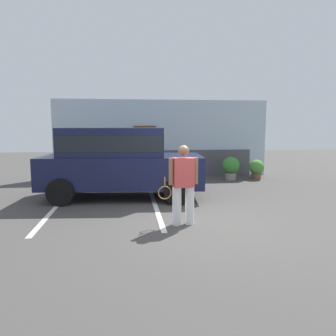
{
  "coord_description": "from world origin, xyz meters",
  "views": [
    {
      "loc": [
        -1.4,
        -6.89,
        2.12
      ],
      "look_at": [
        -0.42,
        1.2,
        1.05
      ],
      "focal_mm": 34.83,
      "sensor_mm": 36.0,
      "label": 1
    }
  ],
  "objects_px": {
    "parked_suv": "(119,159)",
    "potted_plant_secondary": "(257,168)",
    "potted_plant_by_porch": "(231,167)",
    "tennis_player_man": "(183,184)"
  },
  "relations": [
    {
      "from": "parked_suv",
      "to": "potted_plant_secondary",
      "type": "xyz_separation_m",
      "value": [
        5.32,
        2.71,
        -0.72
      ]
    },
    {
      "from": "tennis_player_man",
      "to": "potted_plant_by_porch",
      "type": "bearing_deg",
      "value": -121.6
    },
    {
      "from": "potted_plant_secondary",
      "to": "potted_plant_by_porch",
      "type": "bearing_deg",
      "value": -178.83
    },
    {
      "from": "potted_plant_by_porch",
      "to": "potted_plant_secondary",
      "type": "xyz_separation_m",
      "value": [
        1.06,
        0.02,
        -0.07
      ]
    },
    {
      "from": "potted_plant_by_porch",
      "to": "potted_plant_secondary",
      "type": "distance_m",
      "value": 1.07
    },
    {
      "from": "parked_suv",
      "to": "tennis_player_man",
      "type": "distance_m",
      "value": 3.21
    },
    {
      "from": "parked_suv",
      "to": "potted_plant_by_porch",
      "type": "relative_size",
      "value": 5.27
    },
    {
      "from": "parked_suv",
      "to": "potted_plant_by_porch",
      "type": "xyz_separation_m",
      "value": [
        4.26,
        2.69,
        -0.65
      ]
    },
    {
      "from": "parked_suv",
      "to": "potted_plant_by_porch",
      "type": "bearing_deg",
      "value": 37.23
    },
    {
      "from": "parked_suv",
      "to": "potted_plant_secondary",
      "type": "distance_m",
      "value": 6.02
    }
  ]
}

